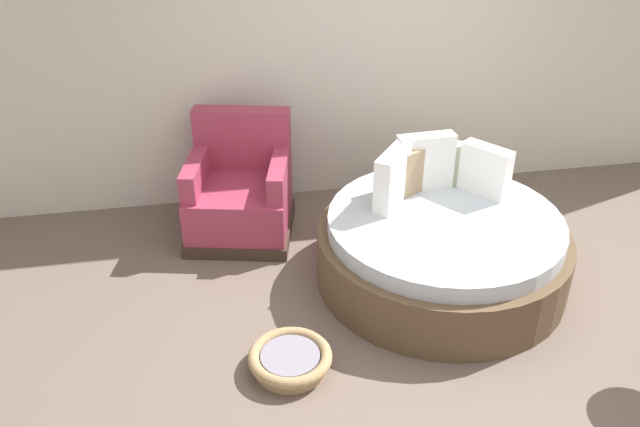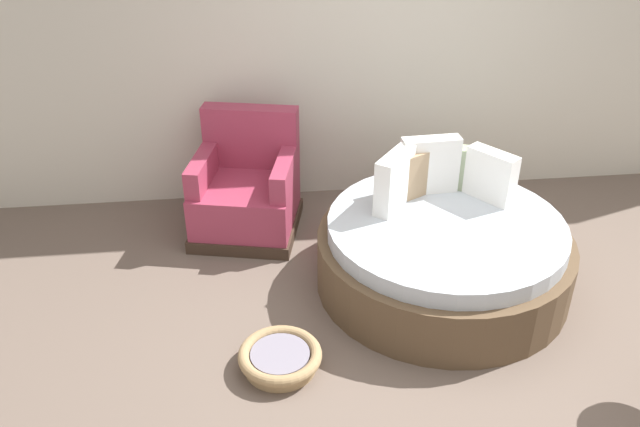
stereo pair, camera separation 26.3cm
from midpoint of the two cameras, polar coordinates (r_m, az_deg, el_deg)
name	(u,v)px [view 2 (the right image)]	position (r m, az deg, el deg)	size (l,w,h in m)	color
ground_plane	(432,348)	(4.35, 11.36, -11.33)	(8.00, 8.00, 0.02)	#66564C
back_wall	(378,26)	(5.53, 6.44, 15.76)	(8.00, 0.12, 2.89)	beige
round_daybed	(442,250)	(4.73, 12.10, -3.12)	(1.77, 1.77, 0.94)	brown
red_armchair	(247,191)	(5.26, -4.91, 1.90)	(0.96, 0.96, 0.94)	#38281E
pet_basket	(280,358)	(4.08, -1.58, -12.38)	(0.51, 0.51, 0.13)	#9E7F56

